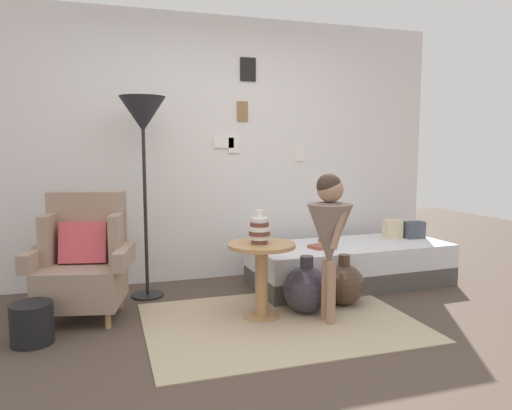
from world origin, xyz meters
TOP-DOWN VIEW (x-y plane):
  - ground_plane at (0.00, 0.00)m, footprint 12.00×12.00m
  - gallery_wall at (0.00, 1.95)m, footprint 4.80×0.12m
  - rug at (0.20, 0.49)m, footprint 2.01×1.47m
  - armchair at (-1.22, 1.11)m, footprint 0.84×0.71m
  - daybed at (1.20, 1.26)m, footprint 1.93×0.87m
  - pillow_head at (1.97, 1.33)m, footprint 0.20×0.12m
  - pillow_mid at (1.77, 1.40)m, footprint 0.18×0.14m
  - side_table at (0.10, 0.64)m, footprint 0.52×0.52m
  - vase_striped at (0.08, 0.64)m, footprint 0.17×0.17m
  - floor_lamp at (-0.70, 1.46)m, footprint 0.39×0.39m
  - person_child at (0.54, 0.39)m, footprint 0.34×0.34m
  - book_on_daybed at (0.86, 1.17)m, footprint 0.26×0.22m
  - demijohn_near at (0.48, 0.64)m, footprint 0.38×0.38m
  - demijohn_far at (0.85, 0.73)m, footprint 0.35×0.35m
  - magazine_basket at (-1.54, 0.64)m, footprint 0.28×0.28m

SIDE VIEW (x-z plane):
  - ground_plane at x=0.00m, z-range 0.00..0.00m
  - rug at x=0.20m, z-range 0.00..0.01m
  - magazine_basket at x=-1.54m, z-range 0.00..0.28m
  - demijohn_far at x=0.85m, z-range -0.04..0.39m
  - demijohn_near at x=0.48m, z-range -0.04..0.43m
  - daybed at x=1.20m, z-range 0.00..0.40m
  - side_table at x=0.10m, z-range 0.12..0.71m
  - book_on_daybed at x=0.86m, z-range 0.40..0.43m
  - armchair at x=-1.22m, z-range -0.05..0.92m
  - pillow_head at x=1.97m, z-range 0.40..0.57m
  - pillow_mid at x=1.77m, z-range 0.40..0.59m
  - vase_striped at x=0.08m, z-range 0.57..0.83m
  - person_child at x=0.54m, z-range 0.16..1.29m
  - gallery_wall at x=0.00m, z-range 0.00..2.60m
  - floor_lamp at x=-0.70m, z-range 0.65..2.41m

